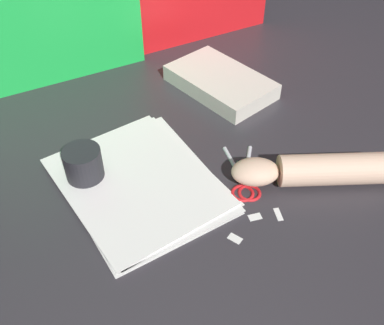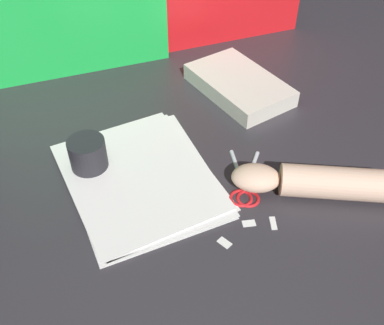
# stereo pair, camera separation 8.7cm
# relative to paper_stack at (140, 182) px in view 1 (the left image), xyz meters

# --- Properties ---
(ground_plane) EXTENTS (6.00, 6.00, 0.00)m
(ground_plane) POSITION_rel_paper_stack_xyz_m (0.13, -0.01, -0.01)
(ground_plane) COLOR #2D2B30
(paper_stack) EXTENTS (0.29, 0.36, 0.01)m
(paper_stack) POSITION_rel_paper_stack_xyz_m (0.00, 0.00, 0.00)
(paper_stack) COLOR white
(paper_stack) RESTS_ON ground_plane
(book_closed) EXTENTS (0.20, 0.29, 0.04)m
(book_closed) POSITION_rel_paper_stack_xyz_m (0.34, 0.20, 0.01)
(book_closed) COLOR silver
(book_closed) RESTS_ON ground_plane
(scissors) EXTENTS (0.13, 0.17, 0.01)m
(scissors) POSITION_rel_paper_stack_xyz_m (0.18, -0.11, -0.00)
(scissors) COLOR silver
(scissors) RESTS_ON ground_plane
(hand_forearm) EXTENTS (0.31, 0.22, 0.06)m
(hand_forearm) POSITION_rel_paper_stack_xyz_m (0.30, -0.18, 0.03)
(hand_forearm) COLOR beige
(hand_forearm) RESTS_ON ground_plane
(paper_scrap_near) EXTENTS (0.02, 0.03, 0.00)m
(paper_scrap_near) POSITION_rel_paper_stack_xyz_m (0.18, -0.21, -0.01)
(paper_scrap_near) COLOR white
(paper_scrap_near) RESTS_ON ground_plane
(paper_scrap_mid) EXTENTS (0.03, 0.02, 0.00)m
(paper_scrap_mid) POSITION_rel_paper_stack_xyz_m (0.14, -0.19, -0.01)
(paper_scrap_mid) COLOR white
(paper_scrap_mid) RESTS_ON ground_plane
(paper_scrap_far) EXTENTS (0.02, 0.03, 0.00)m
(paper_scrap_far) POSITION_rel_paper_stack_xyz_m (0.08, -0.21, -0.01)
(paper_scrap_far) COLOR white
(paper_scrap_far) RESTS_ON ground_plane
(paper_scrap_side) EXTENTS (0.03, 0.02, 0.00)m
(paper_scrap_side) POSITION_rel_paper_stack_xyz_m (0.30, -0.18, -0.01)
(paper_scrap_side) COLOR white
(paper_scrap_side) RESTS_ON ground_plane
(mug) EXTENTS (0.08, 0.08, 0.08)m
(mug) POSITION_rel_paper_stack_xyz_m (-0.08, 0.07, 0.03)
(mug) COLOR #232328
(mug) RESTS_ON ground_plane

